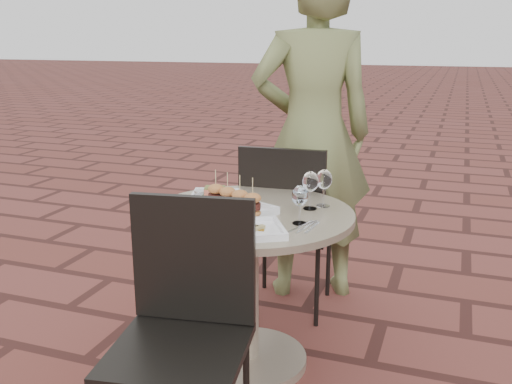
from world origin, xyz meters
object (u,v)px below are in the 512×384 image
(plate_tuna, at_px, (252,229))
(plate_sliders, at_px, (234,205))
(chair_far, at_px, (286,217))
(chair_near, at_px, (186,312))
(plate_salmon, at_px, (215,196))
(cafe_table, at_px, (250,265))
(diner, at_px, (313,134))

(plate_tuna, bearing_deg, plate_sliders, 128.77)
(chair_far, distance_m, chair_near, 1.14)
(plate_sliders, bearing_deg, chair_near, -85.88)
(plate_salmon, bearing_deg, cafe_table, -30.65)
(plate_tuna, bearing_deg, diner, 92.66)
(diner, xyz_separation_m, plate_sliders, (-0.10, -0.93, -0.16))
(plate_salmon, bearing_deg, chair_far, 60.64)
(diner, height_order, plate_sliders, diner)
(chair_far, relative_size, diner, 0.50)
(chair_far, xyz_separation_m, chair_near, (-0.01, -1.14, 0.00))
(chair_far, distance_m, diner, 0.51)
(chair_near, relative_size, plate_salmon, 3.50)
(chair_far, xyz_separation_m, plate_sliders, (-0.05, -0.59, 0.22))
(diner, bearing_deg, chair_near, 63.96)
(plate_salmon, distance_m, plate_sliders, 0.26)
(chair_far, height_order, plate_tuna, chair_far)
(diner, height_order, plate_salmon, diner)
(chair_near, bearing_deg, plate_sliders, 85.08)
(plate_sliders, distance_m, plate_tuna, 0.24)
(chair_near, distance_m, plate_tuna, 0.42)
(plate_tuna, bearing_deg, chair_far, 97.30)
(plate_salmon, xyz_separation_m, plate_sliders, (0.17, -0.19, 0.03))
(chair_far, relative_size, chair_near, 1.00)
(chair_far, bearing_deg, plate_salmon, 56.71)
(plate_salmon, xyz_separation_m, plate_tuna, (0.32, -0.38, -0.00))
(plate_sliders, xyz_separation_m, plate_tuna, (0.15, -0.19, -0.03))
(cafe_table, bearing_deg, diner, 86.41)
(plate_sliders, bearing_deg, cafe_table, 55.37)
(cafe_table, relative_size, chair_far, 0.97)
(cafe_table, distance_m, plate_tuna, 0.38)
(plate_sliders, bearing_deg, chair_far, 85.08)
(plate_tuna, bearing_deg, cafe_table, 112.63)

